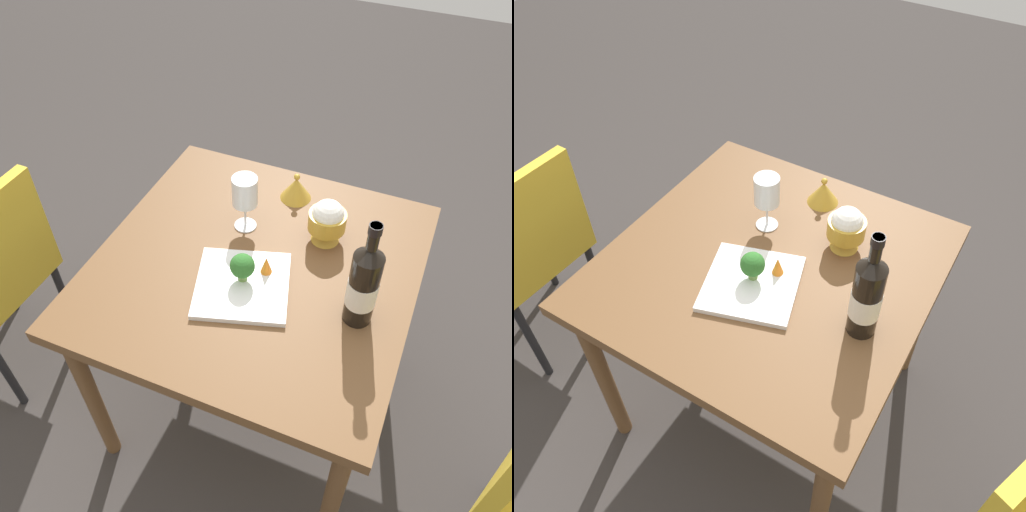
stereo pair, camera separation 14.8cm
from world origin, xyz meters
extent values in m
plane|color=#383330|center=(0.00, 0.00, 0.00)|extent=(8.00, 8.00, 0.00)
cube|color=brown|center=(0.00, 0.00, 0.72)|extent=(0.89, 0.89, 0.04)
cylinder|color=brown|center=(-0.39, -0.39, 0.35)|extent=(0.05, 0.05, 0.70)
cylinder|color=brown|center=(0.39, -0.39, 0.35)|extent=(0.05, 0.05, 0.70)
cylinder|color=brown|center=(-0.39, 0.39, 0.35)|extent=(0.05, 0.05, 0.70)
cylinder|color=brown|center=(0.39, 0.39, 0.35)|extent=(0.05, 0.05, 0.70)
cube|color=gold|center=(0.19, -0.97, 0.44)|extent=(0.41, 0.41, 0.02)
cube|color=gold|center=(0.20, -0.79, 0.65)|extent=(0.40, 0.05, 0.40)
cylinder|color=black|center=(0.02, -1.14, 0.21)|extent=(0.03, 0.03, 0.43)
cylinder|color=black|center=(0.37, -0.80, 0.21)|extent=(0.03, 0.03, 0.43)
cylinder|color=black|center=(0.03, -0.80, 0.21)|extent=(0.03, 0.03, 0.43)
cylinder|color=black|center=(0.04, 0.86, 0.21)|extent=(0.03, 0.03, 0.43)
cylinder|color=black|center=(0.08, 0.31, 0.85)|extent=(0.08, 0.07, 0.22)
cone|color=black|center=(0.08, 0.31, 0.97)|extent=(0.08, 0.07, 0.03)
cylinder|color=black|center=(0.08, 0.31, 1.02)|extent=(0.03, 0.03, 0.07)
cylinder|color=black|center=(0.08, 0.31, 1.05)|extent=(0.03, 0.03, 0.02)
cylinder|color=silver|center=(0.08, 0.31, 0.84)|extent=(0.08, 0.08, 0.08)
cylinder|color=white|center=(-0.13, -0.09, 0.74)|extent=(0.07, 0.07, 0.00)
cylinder|color=white|center=(-0.13, -0.09, 0.78)|extent=(0.01, 0.01, 0.08)
cylinder|color=white|center=(-0.13, -0.09, 0.87)|extent=(0.08, 0.08, 0.09)
cone|color=gold|center=(-0.17, 0.15, 0.76)|extent=(0.08, 0.08, 0.04)
cylinder|color=gold|center=(-0.17, 0.15, 0.81)|extent=(0.11, 0.11, 0.05)
sphere|color=white|center=(-0.17, 0.15, 0.83)|extent=(0.09, 0.09, 0.09)
cone|color=gold|center=(-0.32, 0.01, 0.77)|extent=(0.10, 0.10, 0.07)
sphere|color=gold|center=(-0.32, 0.01, 0.82)|extent=(0.02, 0.02, 0.02)
cube|color=white|center=(0.10, 0.00, 0.74)|extent=(0.31, 0.31, 0.02)
cylinder|color=#729E4C|center=(0.08, -0.01, 0.77)|extent=(0.03, 0.03, 0.03)
sphere|color=#2D6B28|center=(0.08, -0.01, 0.80)|extent=(0.07, 0.07, 0.07)
cone|color=orange|center=(0.03, 0.04, 0.78)|extent=(0.03, 0.03, 0.05)
camera|label=1|loc=(0.95, 0.40, 1.83)|focal=37.23mm
camera|label=2|loc=(0.88, 0.53, 1.83)|focal=37.23mm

